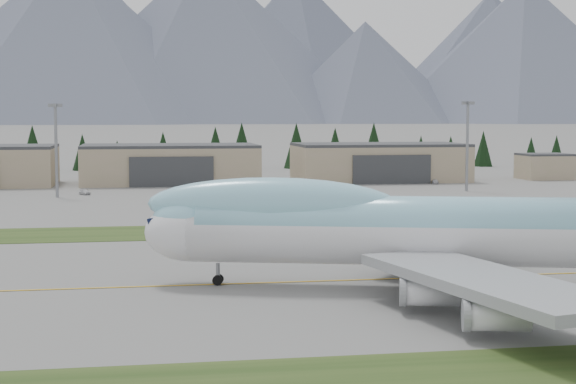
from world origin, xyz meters
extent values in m
plane|color=#5E5E5C|center=(0.00, 0.00, 0.00)|extent=(7000.00, 7000.00, 0.00)
cube|color=#274017|center=(0.00, -38.00, 0.00)|extent=(400.00, 14.00, 0.08)
cube|color=#274017|center=(0.00, 45.00, 0.00)|extent=(400.00, 18.00, 0.08)
cube|color=gold|center=(0.00, 0.00, 0.00)|extent=(400.00, 0.40, 0.02)
cylinder|color=white|center=(9.83, -6.69, 5.85)|extent=(56.23, 21.14, 6.56)
cylinder|color=#90D4EC|center=(8.86, -6.43, 7.06)|extent=(52.21, 19.59, 6.05)
ellipsoid|color=white|center=(-17.42, 0.71, 5.85)|extent=(11.84, 9.08, 6.56)
ellipsoid|color=#90D4EC|center=(-17.42, 0.71, 7.06)|extent=(9.93, 7.66, 5.56)
ellipsoid|color=#90D4EC|center=(-8.66, -1.67, 8.98)|extent=(28.33, 12.67, 6.05)
cube|color=#0C1433|center=(-20.83, 1.64, 7.16)|extent=(2.77, 3.10, 1.31)
cube|color=#96999D|center=(16.15, 8.84, 4.04)|extent=(27.70, 28.62, 1.01)
cube|color=#96999D|center=(7.42, -23.28, 4.04)|extent=(16.05, 31.63, 1.01)
cylinder|color=white|center=(10.61, 6.16, 2.12)|extent=(5.72, 3.81, 2.52)
cylinder|color=white|center=(17.84, 13.92, 2.12)|extent=(5.72, 3.81, 2.52)
cylinder|color=white|center=(4.00, -18.17, 2.12)|extent=(5.72, 3.81, 2.52)
cylinder|color=white|center=(6.31, -28.52, 2.12)|extent=(5.72, 3.81, 2.52)
cylinder|color=gray|center=(-14.50, -0.08, 1.21)|extent=(0.54, 0.54, 2.42)
cylinder|color=gray|center=(9.17, -3.38, 1.31)|extent=(0.69, 0.69, 2.62)
cylinder|color=gray|center=(7.58, -9.22, 1.31)|extent=(0.69, 0.69, 2.62)
cylinder|color=gray|center=(14.04, -4.70, 1.31)|extent=(0.69, 0.69, 2.62)
cylinder|color=gray|center=(12.45, -10.54, 1.31)|extent=(0.69, 0.69, 2.62)
cylinder|color=black|center=(-14.61, -0.47, 0.55)|extent=(1.16, 0.63, 1.11)
cylinder|color=black|center=(-14.40, 0.31, 0.55)|extent=(1.16, 0.63, 1.11)
cylinder|color=black|center=(9.17, -3.38, 0.61)|extent=(1.30, 0.80, 1.21)
cylinder|color=black|center=(7.58, -9.22, 0.61)|extent=(1.30, 0.80, 1.21)
cylinder|color=black|center=(14.04, -4.70, 0.61)|extent=(1.30, 0.80, 1.21)
cylinder|color=black|center=(12.45, -10.54, 0.61)|extent=(1.30, 0.80, 1.21)
cube|color=#9A8F6C|center=(-15.00, 150.00, 5.00)|extent=(48.00, 26.00, 10.00)
cube|color=#333438|center=(-15.00, 150.00, 10.40)|extent=(48.00, 26.00, 0.80)
cube|color=#333438|center=(-15.00, 136.70, 4.00)|extent=(22.08, 0.60, 8.00)
cube|color=#9A8F6C|center=(45.00, 150.00, 5.00)|extent=(48.00, 26.00, 10.00)
cube|color=#333438|center=(45.00, 150.00, 10.40)|extent=(48.00, 26.00, 0.80)
cube|color=#333438|center=(45.00, 136.70, 4.00)|extent=(22.08, 0.60, 8.00)
cube|color=#9A8F6C|center=(95.00, 148.00, 3.50)|extent=(14.00, 12.00, 7.00)
cube|color=#333438|center=(95.00, 148.00, 7.30)|extent=(14.00, 12.00, 0.60)
cylinder|color=gray|center=(-42.04, 111.20, 10.35)|extent=(0.70, 0.70, 20.69)
cube|color=gray|center=(-42.04, 111.20, 21.09)|extent=(3.20, 3.20, 0.80)
cylinder|color=gray|center=(57.06, 111.80, 10.73)|extent=(0.70, 0.70, 21.45)
cube|color=gray|center=(57.06, 111.80, 21.85)|extent=(3.20, 3.20, 0.80)
imported|color=silver|center=(-36.25, 117.03, 0.00)|extent=(3.27, 4.30, 1.36)
imported|color=#AABE2F|center=(27.53, 115.74, 0.00)|extent=(3.47, 1.26, 1.14)
imported|color=silver|center=(57.15, 135.79, 0.00)|extent=(2.42, 4.25, 1.16)
cone|color=black|center=(-58.84, 209.04, 7.86)|extent=(8.81, 8.81, 15.73)
cone|color=black|center=(-42.80, 213.26, 6.30)|extent=(7.05, 7.05, 12.59)
cone|color=black|center=(-31.04, 211.01, 5.23)|extent=(5.86, 5.86, 10.47)
cone|color=black|center=(-15.36, 213.13, 6.63)|extent=(7.42, 7.42, 13.25)
cone|color=black|center=(2.72, 211.23, 7.52)|extent=(8.42, 8.42, 15.04)
cone|color=black|center=(12.22, 213.59, 8.24)|extent=(9.22, 9.22, 16.47)
cone|color=black|center=(31.80, 213.35, 8.11)|extent=(9.08, 9.08, 16.22)
cone|color=black|center=(45.93, 213.21, 7.31)|extent=(8.18, 8.18, 14.61)
cone|color=black|center=(59.36, 209.93, 8.20)|extent=(9.18, 9.18, 16.40)
cone|color=black|center=(77.15, 210.48, 5.85)|extent=(6.55, 6.55, 11.69)
cone|color=black|center=(89.28, 212.81, 5.73)|extent=(6.41, 6.41, 11.45)
cone|color=black|center=(102.35, 214.02, 6.61)|extent=(7.40, 7.40, 13.22)
cone|color=black|center=(118.98, 209.12, 5.51)|extent=(6.17, 6.17, 11.02)
cone|color=black|center=(131.94, 215.13, 5.74)|extent=(6.43, 6.43, 11.47)
cone|color=#484E60|center=(-200.00, 2198.49, 213.02)|extent=(962.68, 962.68, 426.05)
cone|color=#484E60|center=(150.00, 2303.18, 226.86)|extent=(974.04, 974.04, 453.71)
cone|color=#484E60|center=(550.00, 2137.89, 130.66)|extent=(567.01, 567.01, 261.32)
cone|color=white|center=(550.00, 2137.89, 209.05)|extent=(215.46, 215.46, 104.53)
cone|color=#484E60|center=(1000.00, 2170.25, 191.98)|extent=(854.35, 854.35, 383.96)
cone|color=white|center=(1000.00, 2170.25, 307.16)|extent=(324.65, 324.65, 153.58)
cone|color=#484E60|center=(-200.00, 2900.00, 265.74)|extent=(1062.95, 1062.95, 531.48)
cone|color=#484E60|center=(500.00, 2900.00, 251.94)|extent=(1007.77, 1007.77, 503.88)
cone|color=white|center=(500.00, 2900.00, 393.03)|extent=(403.11, 403.11, 221.71)
cone|color=#484E60|center=(1200.00, 2900.00, 227.64)|extent=(910.55, 910.55, 455.27)
cone|color=white|center=(1200.00, 2900.00, 355.11)|extent=(364.22, 364.22, 200.32)
camera|label=1|loc=(-22.64, -96.66, 18.71)|focal=55.00mm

